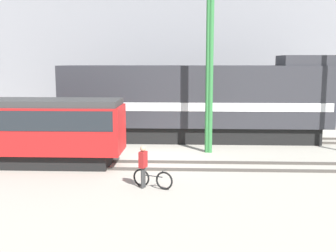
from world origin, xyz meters
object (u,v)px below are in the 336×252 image
Objects in this scene: person at (143,162)px; freight_locomotive at (196,102)px; utility_pole_left at (208,75)px; streetcar at (14,128)px; utility_pole_center at (211,61)px; bicycle at (153,179)px.

freight_locomotive is at bearing 77.19° from person.
streetcar is at bearing -160.16° from utility_pole_left.
streetcar is at bearing -160.48° from utility_pole_center.
bicycle is at bearing -0.15° from person.
person is 0.17× the size of utility_pole_center.
person is (-2.28, -10.03, -1.44)m from freight_locomotive.
streetcar is 7.34m from person.
streetcar is at bearing -142.67° from freight_locomotive.
streetcar reaches higher than person.
bicycle is 0.96× the size of person.
freight_locomotive reaches higher than person.
person is 8.30m from utility_pole_center.
bicycle is at bearing -100.77° from freight_locomotive.
utility_pole_center is (2.57, 6.70, 4.58)m from bicycle.
streetcar is 7.76m from bicycle.
bicycle is (6.85, -3.36, -1.45)m from streetcar.
utility_pole_center is (0.66, -3.34, 2.48)m from freight_locomotive.
freight_locomotive is 1.59× the size of streetcar.
utility_pole_left is at bearing 67.46° from person.
freight_locomotive is 10.39m from person.
utility_pole_left reaches higher than person.
freight_locomotive is 1.65× the size of utility_pole_center.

